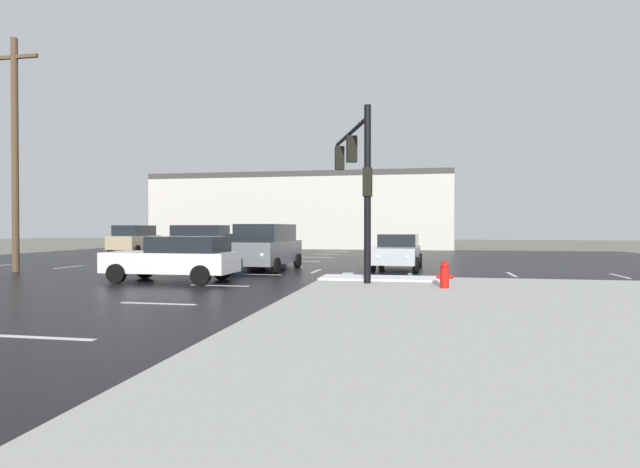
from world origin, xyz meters
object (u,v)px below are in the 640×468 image
at_px(traffic_signal_mast, 357,169).
at_px(sedan_white, 176,258).
at_px(suv_tan, 135,239).
at_px(fire_hydrant, 445,274).
at_px(utility_pole_mid, 15,150).
at_px(suv_grey, 266,246).
at_px(suv_navy, 200,240).
at_px(sedan_silver, 398,251).
at_px(sedan_blue, 255,248).

distance_m(traffic_signal_mast, sedan_white, 7.02).
bearing_deg(traffic_signal_mast, suv_tan, 28.71).
xyz_separation_m(fire_hydrant, suv_tan, (-21.08, 18.85, 0.55)).
bearing_deg(utility_pole_mid, suv_grey, 15.68).
bearing_deg(suv_navy, sedan_silver, 150.11).
relative_size(fire_hydrant, utility_pole_mid, 0.08).
height_order(sedan_silver, suv_grey, suv_grey).
height_order(traffic_signal_mast, utility_pole_mid, utility_pole_mid).
height_order(sedan_white, sedan_silver, same).
distance_m(sedan_white, suv_grey, 5.49).
bearing_deg(traffic_signal_mast, suv_grey, 28.67).
bearing_deg(traffic_signal_mast, utility_pole_mid, 66.13).
relative_size(sedan_white, suv_navy, 0.94).
xyz_separation_m(sedan_blue, suv_grey, (1.51, -3.04, 0.24)).
distance_m(fire_hydrant, sedan_blue, 12.95).
distance_m(suv_tan, suv_navy, 7.05).
xyz_separation_m(sedan_white, sedan_silver, (7.38, 6.77, 0.00)).
xyz_separation_m(traffic_signal_mast, fire_hydrant, (2.85, -2.33, -3.41)).
relative_size(sedan_silver, suv_grey, 0.94).
relative_size(sedan_white, suv_tan, 0.92).
distance_m(sedan_white, utility_pole_mid, 9.79).
bearing_deg(suv_tan, sedan_blue, -132.15).
distance_m(suv_tan, sedan_blue, 15.43).
bearing_deg(suv_navy, suv_grey, 129.19).
bearing_deg(suv_grey, sedan_blue, -151.63).
bearing_deg(traffic_signal_mast, sedan_silver, -30.92).
distance_m(traffic_signal_mast, suv_tan, 24.77).
height_order(sedan_silver, suv_navy, suv_navy).
height_order(sedan_white, utility_pole_mid, utility_pole_mid).
relative_size(sedan_blue, suv_grey, 0.94).
xyz_separation_m(suv_tan, sedan_blue, (12.22, -9.41, -0.24)).
bearing_deg(sedan_silver, traffic_signal_mast, -8.85).
relative_size(traffic_signal_mast, sedan_white, 1.23).
height_order(sedan_white, suv_grey, suv_grey).
height_order(traffic_signal_mast, suv_grey, traffic_signal_mast).
bearing_deg(sedan_silver, utility_pole_mid, -71.48).
bearing_deg(suv_grey, utility_pole_mid, -72.34).
bearing_deg(sedan_silver, sedan_blue, -98.72).
distance_m(fire_hydrant, sedan_white, 9.13).
bearing_deg(suv_grey, suv_navy, -140.34).
xyz_separation_m(fire_hydrant, suv_navy, (-14.67, 15.90, 0.55)).
xyz_separation_m(sedan_silver, suv_tan, (-19.41, 10.90, 0.24)).
bearing_deg(fire_hydrant, utility_pole_mid, 168.53).
xyz_separation_m(suv_grey, utility_pole_mid, (-10.17, -2.86, 4.07)).
relative_size(traffic_signal_mast, utility_pole_mid, 0.57).
bearing_deg(suv_tan, suv_navy, -119.36).
xyz_separation_m(fire_hydrant, sedan_white, (-9.05, 1.19, 0.32)).
relative_size(sedan_blue, utility_pole_mid, 0.47).
distance_m(fire_hydrant, suv_navy, 21.64).
xyz_separation_m(fire_hydrant, suv_grey, (-7.34, 6.41, 0.55)).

